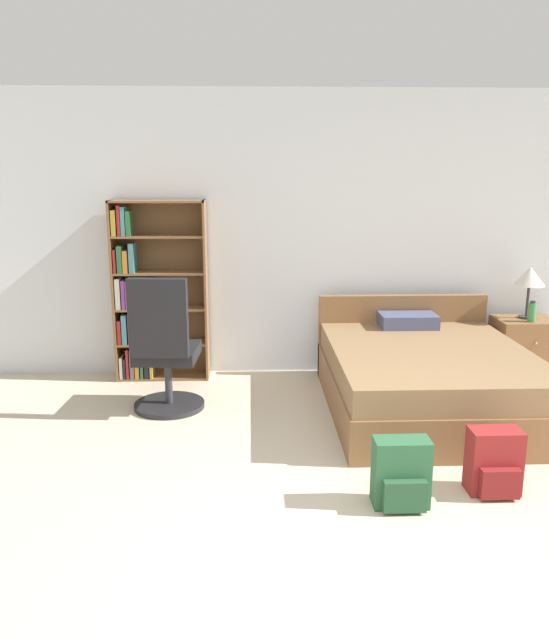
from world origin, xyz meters
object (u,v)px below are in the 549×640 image
Objects in this scene: backpack_green at (401,475)px; water_bottle at (532,312)px; nightstand at (524,349)px; bed at (426,377)px; table_lamp at (530,278)px; bookshelf at (149,295)px; office_chair at (165,354)px; backpack_red at (494,463)px.

water_bottle is at bearing 51.88° from backpack_green.
nightstand is at bearing 85.87° from water_bottle.
bed is 1.52m from table_lamp.
water_bottle is at bearing -4.53° from bookshelf.
bookshelf reaches higher than table_lamp.
office_chair is 3.25m from water_bottle.
bed is at bearing 69.70° from backpack_green.
nightstand is (3.45, -0.17, -0.50)m from bookshelf.
office_chair reaches higher than bed.
backpack_green is at bearing -167.51° from backpack_red.
table_lamp is 1.20× the size of backpack_red.
table_lamp is (0.01, 0.04, 0.66)m from nightstand.
office_chair reaches higher than table_lamp.
bed is 3.40× the size of nightstand.
backpack_red is 0.60m from backpack_green.
bookshelf is 8.62× the size of water_bottle.
backpack_green is at bearing -44.49° from office_chair.
bookshelf is 2.88× the size of nightstand.
bed reaches higher than water_bottle.
bed is 1.32m from water_bottle.
bookshelf is at bearing 126.65° from backpack_green.
office_chair is 2.82× the size of backpack_red.
nightstand is 2.78m from backpack_green.
office_chair is at bearing -179.97° from bed.
water_bottle is 0.48× the size of backpack_red.
table_lamp is at bearing 62.94° from backpack_red.
office_chair is at bearing -74.25° from bookshelf.
backpack_green reaches higher than backpack_red.
backpack_red is (0.03, -1.37, -0.08)m from bed.
bed is (2.33, -0.89, -0.51)m from bookshelf.
bed is 1.33m from nightstand.
table_lamp reaches higher than nightstand.
water_bottle reaches higher than nightstand.
water_bottle is at bearing 10.96° from office_chair.
bed is at bearing -20.85° from bookshelf.
bed is 4.81× the size of backpack_green.
office_chair is 2.16m from backpack_green.
water_bottle is at bearing 61.63° from backpack_red.
bookshelf reaches higher than water_bottle.
bookshelf is at bearing 175.47° from water_bottle.
nightstand reaches higher than backpack_red.
bookshelf is 2.55m from bed.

